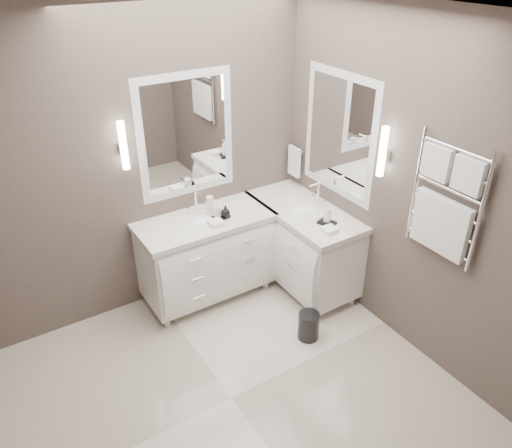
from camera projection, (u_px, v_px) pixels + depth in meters
floor at (232, 398)px, 3.80m from camera, size 3.20×3.00×0.01m
ceiling at (218, 17)px, 2.44m from camera, size 3.20×3.00×0.01m
wall_back at (139, 168)px, 4.22m from camera, size 3.20×0.01×2.70m
wall_front at (409, 419)px, 2.02m from camera, size 3.20×0.01×2.70m
wall_right at (406, 189)px, 3.87m from camera, size 0.01×3.00×2.70m
vanity_back at (206, 253)px, 4.66m from camera, size 1.24×0.59×0.97m
vanity_right at (302, 242)px, 4.83m from camera, size 0.59×1.24×0.97m
mirror_back at (186, 136)px, 4.32m from camera, size 0.90×0.02×1.10m
mirror_right at (339, 135)px, 4.34m from camera, size 0.02×0.90×1.10m
sconce_back at (123, 146)px, 3.98m from camera, size 0.06×0.06×0.40m
sconce_right at (382, 153)px, 3.87m from camera, size 0.06×0.06×0.40m
towel_bar_corner at (294, 161)px, 4.95m from camera, size 0.03×0.22×0.30m
towel_ladder at (445, 206)px, 3.53m from camera, size 0.06×0.58×0.90m
waste_bin at (308, 326)px, 4.31m from camera, size 0.23×0.23×0.26m
amenity_tray_back at (221, 217)px, 4.48m from camera, size 0.16×0.13×0.02m
amenity_tray_right at (327, 223)px, 4.39m from camera, size 0.15×0.17×0.02m
water_bottle at (210, 206)px, 4.49m from camera, size 0.08×0.08×0.18m
soap_bottle_a at (217, 209)px, 4.45m from camera, size 0.07×0.07×0.14m
soap_bottle_b at (226, 211)px, 4.45m from camera, size 0.11×0.11×0.10m
soap_bottle_c at (328, 213)px, 4.34m from camera, size 0.09×0.09×0.18m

